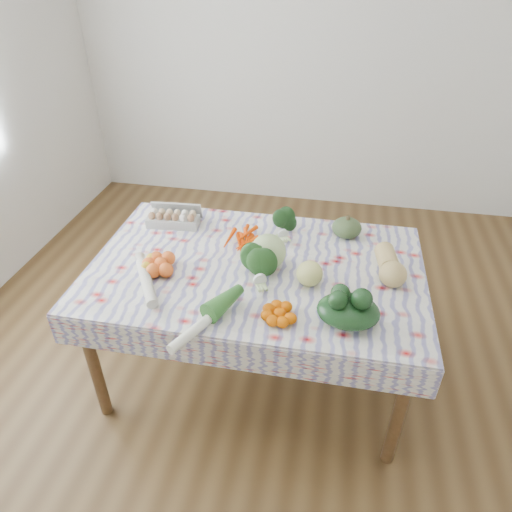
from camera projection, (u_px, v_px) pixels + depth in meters
ground at (256, 369)px, 2.72m from camera, size 4.50×4.50×0.00m
wall_back at (307, 46)px, 3.75m from camera, size 4.00×0.04×2.80m
dining_table at (256, 279)px, 2.34m from camera, size 1.60×1.00×0.75m
tablecloth at (256, 266)px, 2.29m from camera, size 1.66×1.06×0.01m
egg_carton at (173, 220)px, 2.59m from camera, size 0.30×0.14×0.08m
carrot_bunch at (242, 240)px, 2.45m from camera, size 0.27×0.25×0.04m
kale_bunch at (281, 225)px, 2.49m from camera, size 0.19×0.18×0.13m
kabocha_squash at (347, 228)px, 2.49m from camera, size 0.21×0.21×0.11m
cabbage at (268, 252)px, 2.23m from camera, size 0.19×0.19×0.18m
butternut_squash at (390, 264)px, 2.19m from camera, size 0.17×0.30×0.13m
orange_cluster at (161, 264)px, 2.23m from camera, size 0.28×0.28×0.08m
broccoli at (258, 271)px, 2.16m from camera, size 0.20×0.20×0.11m
mandarin_cluster at (280, 313)px, 1.95m from camera, size 0.24×0.24×0.06m
grapefruit at (309, 274)px, 2.13m from camera, size 0.14×0.14×0.12m
spinach_bag at (348, 311)px, 1.92m from camera, size 0.31×0.27×0.12m
daikon at (147, 282)px, 2.14m from camera, size 0.23×0.34×0.05m
leek at (207, 320)px, 1.92m from camera, size 0.23×0.41×0.05m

